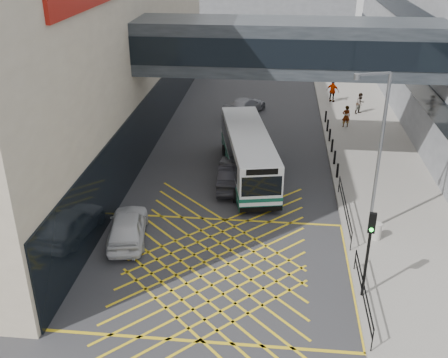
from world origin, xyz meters
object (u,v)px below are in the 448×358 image
(pedestrian_a, at_px, (346,116))
(pedestrian_b, at_px, (360,103))
(street_lamp, at_px, (377,145))
(litter_bin, at_px, (376,231))
(bus, at_px, (248,153))
(traffic_light, at_px, (369,243))
(car_silver, at_px, (245,105))
(pedestrian_c, at_px, (333,91))
(car_white, at_px, (128,226))
(car_dark, at_px, (233,173))

(pedestrian_a, xyz_separation_m, pedestrian_b, (1.47, 3.35, 0.01))
(street_lamp, distance_m, litter_bin, 4.21)
(bus, xyz_separation_m, traffic_light, (5.40, -11.47, 1.22))
(car_silver, height_order, pedestrian_c, pedestrian_c)
(bus, relative_size, pedestrian_b, 6.20)
(car_white, height_order, car_silver, car_white)
(pedestrian_c, bearing_deg, street_lamp, 119.03)
(bus, height_order, pedestrian_c, bus)
(car_silver, height_order, traffic_light, traffic_light)
(car_dark, relative_size, pedestrian_b, 2.99)
(car_white, xyz_separation_m, pedestrian_c, (11.68, 23.29, 0.37))
(traffic_light, bearing_deg, car_white, 170.92)
(traffic_light, bearing_deg, pedestrian_a, 95.13)
(street_lamp, bearing_deg, pedestrian_a, 69.07)
(bus, height_order, car_dark, bus)
(car_silver, relative_size, pedestrian_b, 2.71)
(car_white, bearing_deg, car_silver, -112.11)
(car_silver, xyz_separation_m, pedestrian_b, (9.24, 0.54, 0.29))
(car_dark, xyz_separation_m, litter_bin, (7.40, -5.43, -0.20))
(traffic_light, distance_m, pedestrian_a, 20.65)
(pedestrian_b, bearing_deg, street_lamp, -135.48)
(pedestrian_c, bearing_deg, car_dark, 96.27)
(bus, relative_size, litter_bin, 12.28)
(traffic_light, relative_size, pedestrian_c, 2.07)
(traffic_light, distance_m, pedestrian_b, 24.12)
(bus, height_order, car_silver, bus)
(pedestrian_b, bearing_deg, car_white, -163.11)
(car_white, bearing_deg, pedestrian_a, -135.18)
(bus, distance_m, car_silver, 11.93)
(pedestrian_b, bearing_deg, litter_bin, -134.21)
(car_dark, distance_m, litter_bin, 9.18)
(pedestrian_c, bearing_deg, car_silver, 54.75)
(street_lamp, distance_m, pedestrian_b, 18.98)
(street_lamp, relative_size, pedestrian_b, 4.77)
(bus, bearing_deg, car_white, -135.24)
(pedestrian_b, bearing_deg, pedestrian_a, -153.03)
(car_dark, bearing_deg, car_white, 52.81)
(street_lamp, bearing_deg, pedestrian_b, 64.89)
(traffic_light, height_order, pedestrian_c, traffic_light)
(pedestrian_b, bearing_deg, car_silver, 144.08)
(litter_bin, relative_size, pedestrian_c, 0.44)
(car_white, distance_m, pedestrian_a, 20.90)
(car_dark, bearing_deg, street_lamp, 144.70)
(car_dark, xyz_separation_m, pedestrian_b, (9.06, 13.87, 0.21))
(car_white, distance_m, traffic_light, 11.47)
(traffic_light, distance_m, pedestrian_c, 26.89)
(bus, bearing_deg, pedestrian_a, 41.64)
(car_dark, xyz_separation_m, street_lamp, (7.05, -4.64, 3.92))
(car_dark, relative_size, car_silver, 1.10)
(car_white, relative_size, pedestrian_a, 2.86)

